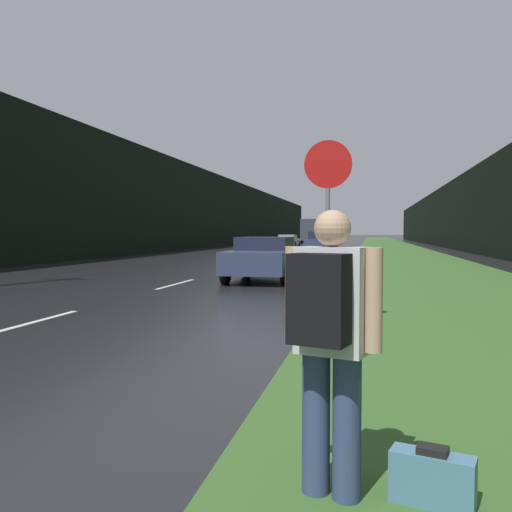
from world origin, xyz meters
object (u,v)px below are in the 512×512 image
(suitcase, at_px, (432,480))
(car_oncoming, at_px, (288,241))
(stop_sign, at_px, (328,211))
(hitchhiker_with_backpack, at_px, (329,335))
(car_passing_near, at_px, (264,258))
(delivery_truck, at_px, (312,231))
(car_passing_far, at_px, (320,243))

(suitcase, distance_m, car_oncoming, 49.44)
(stop_sign, bearing_deg, hitchhiker_with_backpack, -85.52)
(stop_sign, distance_m, car_oncoming, 43.87)
(stop_sign, relative_size, car_passing_near, 0.68)
(hitchhiker_with_backpack, xyz_separation_m, suitcase, (0.56, 0.04, -0.78))
(suitcase, bearing_deg, hitchhiker_with_backpack, -159.25)
(stop_sign, distance_m, suitcase, 5.83)
(car_oncoming, xyz_separation_m, delivery_truck, (0.00, 22.37, 1.06))
(delivery_truck, bearing_deg, car_passing_near, -85.52)
(delivery_truck, bearing_deg, car_passing_far, -83.25)
(stop_sign, distance_m, hitchhiker_with_backpack, 5.63)
(car_passing_near, height_order, car_oncoming, car_passing_near)
(car_passing_far, bearing_deg, suitcase, 96.15)
(car_passing_far, distance_m, car_oncoming, 16.43)
(suitcase, distance_m, delivery_truck, 71.62)
(hitchhiker_with_backpack, distance_m, car_passing_far, 33.17)
(suitcase, height_order, car_passing_far, car_passing_far)
(delivery_truck, bearing_deg, car_oncoming, -90.00)
(suitcase, height_order, car_passing_near, car_passing_near)
(car_passing_far, xyz_separation_m, car_oncoming, (-4.52, 15.79, -0.12))
(car_passing_near, bearing_deg, hitchhiker_with_backpack, 102.52)
(suitcase, distance_m, car_passing_far, 33.18)
(car_passing_near, xyz_separation_m, delivery_truck, (-4.52, 57.69, 1.03))
(stop_sign, xyz_separation_m, suitcase, (0.99, -5.49, -1.68))
(hitchhiker_with_backpack, xyz_separation_m, car_passing_near, (-3.00, 13.50, -0.23))
(suitcase, relative_size, delivery_truck, 0.06)
(car_oncoming, bearing_deg, car_passing_far, -74.03)
(stop_sign, xyz_separation_m, delivery_truck, (-7.08, 65.65, -0.11))
(car_passing_near, distance_m, car_oncoming, 35.61)
(hitchhiker_with_backpack, bearing_deg, suitcase, 20.75)
(suitcase, xyz_separation_m, car_oncoming, (-8.07, 48.78, 0.51))
(stop_sign, xyz_separation_m, car_oncoming, (-7.08, 43.28, -1.17))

